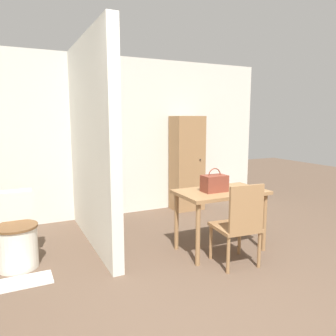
% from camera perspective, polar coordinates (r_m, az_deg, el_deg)
% --- Properties ---
extents(ground_plane, '(16.00, 16.00, 0.00)m').
position_cam_1_polar(ground_plane, '(2.71, 12.26, -26.61)').
color(ground_plane, brown).
extents(wall_back, '(5.58, 0.12, 2.50)m').
position_cam_1_polar(wall_back, '(5.28, -10.57, 5.23)').
color(wall_back, silver).
rests_on(wall_back, ground_plane).
extents(partition_wall, '(0.12, 2.06, 2.50)m').
position_cam_1_polar(partition_wall, '(4.10, -13.29, 4.18)').
color(partition_wall, silver).
rests_on(partition_wall, ground_plane).
extents(dining_table, '(1.03, 0.61, 0.72)m').
position_cam_1_polar(dining_table, '(3.88, 9.18, -5.28)').
color(dining_table, '#997047').
rests_on(dining_table, ground_plane).
extents(wooden_chair, '(0.47, 0.47, 0.90)m').
position_cam_1_polar(wooden_chair, '(3.54, 12.28, -9.33)').
color(wooden_chair, '#997047').
rests_on(wooden_chair, ground_plane).
extents(toilet, '(0.43, 0.58, 0.77)m').
position_cam_1_polar(toilet, '(3.88, -24.90, -10.80)').
color(toilet, silver).
rests_on(toilet, ground_plane).
extents(handbag, '(0.28, 0.18, 0.27)m').
position_cam_1_polar(handbag, '(3.78, 8.08, -2.63)').
color(handbag, brown).
rests_on(handbag, dining_table).
extents(wooden_cabinet, '(0.51, 0.41, 1.59)m').
position_cam_1_polar(wooden_cabinet, '(5.57, 3.31, 0.82)').
color(wooden_cabinet, '#997047').
rests_on(wooden_cabinet, ground_plane).
extents(bath_mat, '(0.59, 0.28, 0.01)m').
position_cam_1_polar(bath_mat, '(3.59, -24.39, -17.71)').
color(bath_mat, silver).
rests_on(bath_mat, ground_plane).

